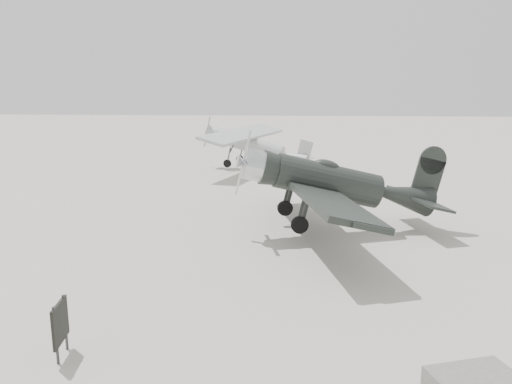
# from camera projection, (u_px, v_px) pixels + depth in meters

# --- Properties ---
(ground) EXTENTS (160.00, 160.00, 0.00)m
(ground) POSITION_uv_depth(u_px,v_px,m) (294.00, 228.00, 21.17)
(ground) COLOR #ACA498
(ground) RESTS_ON ground
(lowwing_monoplane) EXTENTS (8.68, 12.00, 3.86)m
(lowwing_monoplane) POSITION_uv_depth(u_px,v_px,m) (337.00, 184.00, 20.20)
(lowwing_monoplane) COLOR black
(lowwing_monoplane) RESTS_ON ground
(highwing_monoplane) EXTENTS (8.11, 11.26, 3.21)m
(highwing_monoplane) POSITION_uv_depth(u_px,v_px,m) (252.00, 142.00, 35.58)
(highwing_monoplane) COLOR #9A9E9F
(highwing_monoplane) RESTS_ON ground
(sign_board) EXTENTS (0.17, 0.92, 1.34)m
(sign_board) POSITION_uv_depth(u_px,v_px,m) (60.00, 323.00, 11.01)
(sign_board) COLOR #333333
(sign_board) RESTS_ON ground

